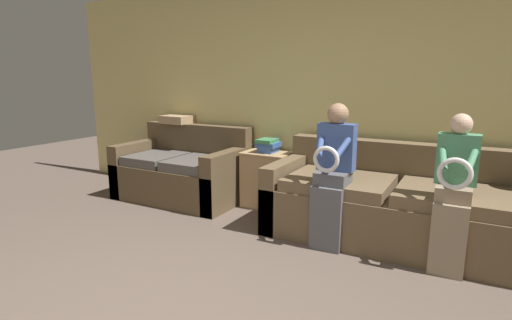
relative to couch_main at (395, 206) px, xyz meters
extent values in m
cube|color=#DBCC7F|center=(-0.86, 0.57, 0.96)|extent=(7.49, 0.06, 2.55)
cube|color=brown|center=(0.00, -0.04, -0.09)|extent=(2.30, 0.99, 0.45)
cube|color=brown|center=(0.00, 0.36, 0.34)|extent=(2.30, 0.20, 0.41)
cube|color=brown|center=(-1.07, -0.04, 0.01)|extent=(0.16, 0.99, 0.66)
cube|color=brown|center=(-0.49, -0.14, 0.19)|extent=(0.93, 0.75, 0.11)
cube|color=brown|center=(0.49, -0.14, 0.19)|extent=(0.93, 0.75, 0.11)
cube|color=brown|center=(-2.54, 0.05, -0.10)|extent=(1.54, 0.91, 0.43)
cube|color=brown|center=(-2.54, 0.41, 0.34)|extent=(1.54, 0.20, 0.45)
cube|color=brown|center=(-3.23, 0.05, 0.01)|extent=(0.16, 0.91, 0.66)
cube|color=brown|center=(-1.85, 0.05, 0.01)|extent=(0.16, 0.91, 0.66)
cube|color=#514C47|center=(-2.85, -0.05, 0.17)|extent=(0.57, 0.67, 0.11)
cube|color=#514C47|center=(-2.24, -0.05, 0.17)|extent=(0.57, 0.67, 0.11)
cube|color=#56565B|center=(-0.48, -0.53, -0.04)|extent=(0.27, 0.10, 0.56)
cube|color=#56565B|center=(-0.48, -0.39, 0.30)|extent=(0.27, 0.28, 0.11)
cube|color=#3D5693|center=(-0.48, -0.32, 0.56)|extent=(0.32, 0.14, 0.41)
sphere|color=#A37A5B|center=(-0.48, -0.32, 0.85)|extent=(0.18, 0.18, 0.18)
torus|color=silver|center=(-0.48, -0.59, 0.50)|extent=(0.22, 0.04, 0.22)
cylinder|color=#3D5693|center=(-0.58, -0.46, 0.59)|extent=(0.13, 0.31, 0.23)
cylinder|color=#3D5693|center=(-0.38, -0.46, 0.59)|extent=(0.13, 0.31, 0.23)
cube|color=gray|center=(0.48, -0.53, -0.04)|extent=(0.25, 0.10, 0.56)
cube|color=gray|center=(0.48, -0.39, 0.30)|extent=(0.25, 0.28, 0.11)
cube|color=#4C8E66|center=(0.48, -0.32, 0.55)|extent=(0.30, 0.14, 0.39)
sphere|color=#DBB293|center=(0.48, -0.32, 0.82)|extent=(0.16, 0.16, 0.16)
torus|color=white|center=(0.48, -0.59, 0.49)|extent=(0.24, 0.04, 0.24)
cylinder|color=#4C8E66|center=(0.38, -0.46, 0.58)|extent=(0.11, 0.31, 0.22)
cylinder|color=#4C8E66|center=(0.57, -0.46, 0.58)|extent=(0.11, 0.31, 0.22)
cube|color=tan|center=(-1.47, 0.30, 0.00)|extent=(0.52, 0.40, 0.64)
cube|color=tan|center=(-1.47, 0.30, 0.31)|extent=(0.54, 0.42, 0.02)
cube|color=#33569E|center=(-1.47, 0.31, 0.35)|extent=(0.17, 0.24, 0.06)
cube|color=#33569E|center=(-1.47, 0.31, 0.41)|extent=(0.23, 0.24, 0.05)
cube|color=#3D8451|center=(-1.48, 0.29, 0.46)|extent=(0.19, 0.24, 0.04)
cube|color=#A38460|center=(-2.84, 0.41, 0.62)|extent=(0.37, 0.37, 0.10)
camera|label=1|loc=(0.56, -3.68, 1.17)|focal=28.00mm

